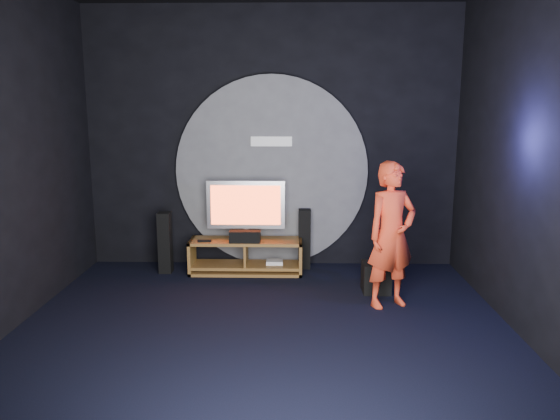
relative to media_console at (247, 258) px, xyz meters
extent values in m
plane|color=black|center=(0.32, -2.05, -0.19)|extent=(5.00, 5.00, 0.00)
cube|color=black|center=(0.32, 0.45, 1.56)|extent=(5.00, 0.04, 3.50)
cube|color=black|center=(0.32, -4.55, 1.56)|extent=(5.00, 0.04, 3.50)
cube|color=black|center=(2.82, -2.05, 1.56)|extent=(0.04, 5.00, 3.50)
cylinder|color=#515156|center=(0.32, 0.39, 1.11)|extent=(2.60, 0.08, 2.60)
cube|color=white|center=(0.32, 0.34, 1.53)|extent=(0.55, 0.03, 0.13)
cube|color=olive|center=(-0.01, 0.00, 0.24)|extent=(1.48, 0.45, 0.04)
cube|color=olive|center=(-0.01, 0.00, -0.09)|extent=(1.44, 0.42, 0.04)
cube|color=olive|center=(-0.73, 0.00, 0.03)|extent=(0.04, 0.45, 0.45)
cube|color=olive|center=(0.72, 0.00, 0.03)|extent=(0.04, 0.45, 0.45)
cube|color=olive|center=(-0.01, 0.00, 0.07)|extent=(0.03, 0.40, 0.29)
cube|color=olive|center=(-0.01, 0.00, -0.17)|extent=(1.48, 0.45, 0.04)
cube|color=white|center=(0.37, 0.00, -0.05)|extent=(0.22, 0.16, 0.05)
cube|color=silver|center=(-0.01, 0.07, 0.28)|extent=(0.36, 0.22, 0.04)
cylinder|color=silver|center=(-0.01, 0.07, 0.35)|extent=(0.07, 0.07, 0.10)
cube|color=silver|center=(-0.01, 0.07, 0.71)|extent=(1.03, 0.06, 0.64)
cube|color=#FF4D23|center=(-0.01, 0.04, 0.71)|extent=(0.91, 0.01, 0.52)
cube|color=black|center=(-0.01, -0.13, 0.33)|extent=(0.40, 0.15, 0.15)
cube|color=black|center=(-0.54, -0.12, 0.27)|extent=(0.18, 0.05, 0.02)
cube|color=black|center=(-1.08, -0.01, 0.21)|extent=(0.16, 0.18, 0.81)
cube|color=black|center=(0.77, 0.23, 0.21)|extent=(0.16, 0.18, 0.81)
cube|color=black|center=(1.61, -0.72, -0.01)|extent=(0.33, 0.33, 0.36)
imported|color=red|center=(1.69, -1.16, 0.61)|extent=(0.70, 0.60, 1.62)
camera|label=1|loc=(0.60, -6.97, 2.04)|focal=35.00mm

